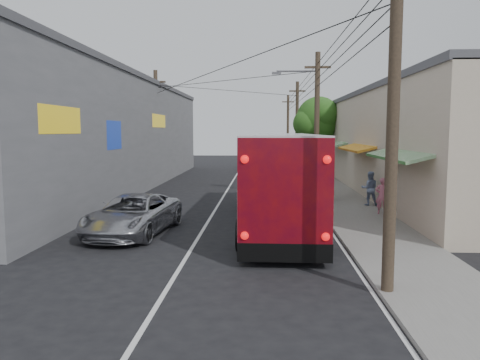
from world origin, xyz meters
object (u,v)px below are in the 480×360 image
Objects in this scene: coach_bus at (280,178)px; jeepney at (133,215)px; parked_car_far at (279,164)px; parked_car_mid at (286,174)px; parked_suv at (303,181)px; pedestrian_far at (370,188)px; pedestrian_near at (382,196)px.

coach_bus is 6.02m from jeepney.
coach_bus is 2.79× the size of parked_car_far.
coach_bus reaches higher than parked_car_mid.
parked_car_far is at bearing 88.32° from parked_suv.
pedestrian_far is (3.71, -9.37, 0.16)m from parked_car_mid.
parked_car_far is 2.71× the size of pedestrian_far.
parked_car_far is (0.80, 24.20, -1.15)m from coach_bus.
coach_bus reaches higher than pedestrian_near.
pedestrian_near is at bearing 95.77° from pedestrian_far.
parked_car_mid is (6.38, 15.87, 0.08)m from jeepney.
pedestrian_far is at bearing -54.31° from parked_suv.
pedestrian_near is at bearing -78.31° from parked_car_far.
parked_suv reaches higher than pedestrian_far.
parked_suv is 4.65m from pedestrian_far.
parked_car_far is (-0.09, 10.54, -0.05)m from parked_car_mid.
pedestrian_near is at bearing 22.51° from coach_bus.
parked_car_mid is (-0.71, 5.81, -0.11)m from parked_suv.
parked_suv is 3.86× the size of pedestrian_near.
parked_car_far reaches higher than jeepney.
jeepney is 12.30m from parked_suv.
pedestrian_near reaches higher than parked_car_mid.
jeepney is 1.14× the size of parked_car_far.
parked_suv is 1.33× the size of parked_car_mid.
parked_suv is at bearing -50.88° from pedestrian_near.
coach_bus is 24.24m from parked_car_far.
parked_car_far is at bearing -73.43° from pedestrian_far.
jeepney is 27.14m from parked_car_far.
jeepney is 1.11× the size of parked_car_mid.
jeepney is at bearing -110.25° from parked_car_mid.
coach_bus reaches higher than parked_car_far.
jeepney is 10.86m from pedestrian_near.
pedestrian_far is (0.00, 2.46, 0.03)m from pedestrian_near.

